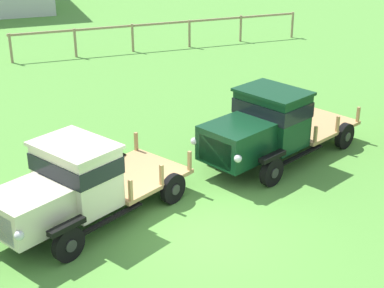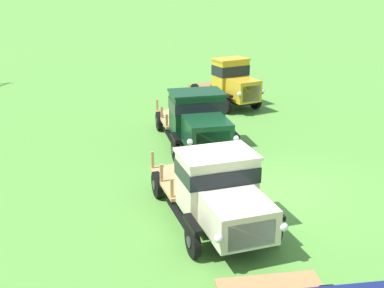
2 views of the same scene
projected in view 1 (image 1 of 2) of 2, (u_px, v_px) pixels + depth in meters
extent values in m
plane|color=#518E38|center=(200.00, 231.00, 13.35)|extent=(240.00, 240.00, 0.00)
cylinder|color=#997F60|center=(11.00, 48.00, 26.06)|extent=(0.12, 0.12, 1.32)
cylinder|color=#997F60|center=(75.00, 43.00, 26.98)|extent=(0.12, 0.12, 1.32)
cylinder|color=#997F60|center=(133.00, 38.00, 27.89)|extent=(0.12, 0.12, 1.32)
cylinder|color=#997F60|center=(189.00, 34.00, 28.70)|extent=(0.12, 0.12, 1.32)
cylinder|color=#997F60|center=(241.00, 28.00, 29.77)|extent=(0.12, 0.12, 1.32)
cylinder|color=#997F60|center=(292.00, 25.00, 30.55)|extent=(0.12, 0.12, 1.32)
cube|color=#997F60|center=(161.00, 24.00, 28.27)|extent=(14.35, 0.08, 0.10)
cylinder|color=black|center=(69.00, 244.00, 12.17)|extent=(0.75, 0.51, 0.77)
cylinder|color=#2D2D2D|center=(71.00, 246.00, 12.11)|extent=(0.25, 0.16, 0.27)
cylinder|color=black|center=(12.00, 213.00, 13.36)|extent=(0.75, 0.51, 0.77)
cylinder|color=#2D2D2D|center=(10.00, 211.00, 13.41)|extent=(0.25, 0.16, 0.27)
cylinder|color=black|center=(173.00, 189.00, 14.43)|extent=(0.75, 0.51, 0.77)
cylinder|color=#2D2D2D|center=(176.00, 190.00, 14.38)|extent=(0.25, 0.16, 0.27)
cylinder|color=black|center=(117.00, 166.00, 15.62)|extent=(0.75, 0.51, 0.77)
cylinder|color=#2D2D2D|center=(115.00, 165.00, 15.68)|extent=(0.25, 0.16, 0.27)
cube|color=black|center=(93.00, 199.00, 13.80)|extent=(4.56, 3.22, 0.12)
cube|color=beige|center=(28.00, 210.00, 12.39)|extent=(1.99, 1.95, 0.82)
sphere|color=silver|center=(19.00, 236.00, 11.42)|extent=(0.20, 0.20, 0.20)
cube|color=black|center=(67.00, 226.00, 11.99)|extent=(0.87, 0.61, 0.12)
cube|color=black|center=(10.00, 196.00, 13.18)|extent=(0.87, 0.61, 0.12)
cube|color=beige|center=(77.00, 175.00, 13.22)|extent=(1.94, 2.14, 1.41)
cube|color=black|center=(76.00, 163.00, 13.09)|extent=(2.00, 2.20, 0.39)
cube|color=beige|center=(74.00, 145.00, 12.92)|extent=(2.08, 2.27, 0.08)
cube|color=black|center=(113.00, 218.00, 13.04)|extent=(1.57, 0.97, 0.05)
cube|color=black|center=(57.00, 191.00, 14.20)|extent=(1.57, 0.97, 0.05)
cube|color=tan|center=(134.00, 175.00, 14.71)|extent=(2.98, 2.87, 0.10)
cube|color=tan|center=(131.00, 190.00, 13.30)|extent=(0.11, 0.11, 0.51)
cube|color=tan|center=(76.00, 167.00, 14.43)|extent=(0.11, 0.11, 0.51)
cube|color=tan|center=(162.00, 175.00, 14.03)|extent=(0.11, 0.11, 0.51)
cube|color=tan|center=(108.00, 153.00, 15.15)|extent=(0.11, 0.11, 0.51)
cube|color=tan|center=(190.00, 161.00, 14.75)|extent=(0.11, 0.11, 0.51)
cube|color=tan|center=(136.00, 141.00, 15.88)|extent=(0.11, 0.11, 0.51)
cylinder|color=black|center=(272.00, 172.00, 15.27)|extent=(0.79, 0.49, 0.78)
cylinder|color=#2D2D2D|center=(275.00, 173.00, 15.20)|extent=(0.26, 0.14, 0.27)
cylinder|color=black|center=(215.00, 149.00, 16.61)|extent=(0.79, 0.49, 0.78)
cylinder|color=#2D2D2D|center=(212.00, 148.00, 16.68)|extent=(0.26, 0.14, 0.27)
cylinder|color=black|center=(345.00, 136.00, 17.50)|extent=(0.79, 0.49, 0.78)
cylinder|color=#2D2D2D|center=(348.00, 137.00, 17.43)|extent=(0.26, 0.14, 0.27)
cylinder|color=black|center=(289.00, 118.00, 18.84)|extent=(0.79, 0.49, 0.78)
cylinder|color=#2D2D2D|center=(286.00, 117.00, 18.91)|extent=(0.26, 0.14, 0.27)
cube|color=black|center=(279.00, 141.00, 16.96)|extent=(5.02, 3.07, 0.12)
cube|color=#0F381E|center=(236.00, 142.00, 15.53)|extent=(2.11, 1.99, 0.95)
cube|color=silver|center=(216.00, 152.00, 15.04)|extent=(0.52, 1.05, 0.72)
sphere|color=silver|center=(238.00, 159.00, 14.50)|extent=(0.20, 0.20, 0.20)
sphere|color=silver|center=(194.00, 141.00, 15.50)|extent=(0.20, 0.20, 0.20)
cube|color=black|center=(273.00, 157.00, 15.09)|extent=(0.90, 0.55, 0.12)
cube|color=black|center=(215.00, 135.00, 16.44)|extent=(0.90, 0.55, 0.12)
cube|color=#0F381E|center=(272.00, 118.00, 16.37)|extent=(1.90, 2.16, 1.49)
cube|color=black|center=(272.00, 107.00, 16.24)|extent=(1.96, 2.22, 0.42)
cube|color=#0F381E|center=(273.00, 92.00, 16.06)|extent=(2.04, 2.29, 0.08)
cube|color=black|center=(302.00, 155.00, 16.12)|extent=(1.68, 0.85, 0.05)
cube|color=black|center=(246.00, 135.00, 17.44)|extent=(1.68, 0.85, 0.05)
cube|color=tan|center=(309.00, 124.00, 17.86)|extent=(3.11, 2.89, 0.10)
cube|color=tan|center=(315.00, 134.00, 16.39)|extent=(0.11, 0.11, 0.47)
cube|color=tan|center=(261.00, 117.00, 17.66)|extent=(0.11, 0.11, 0.47)
cube|color=tan|center=(338.00, 124.00, 17.11)|extent=(0.11, 0.11, 0.47)
cube|color=tan|center=(284.00, 108.00, 18.38)|extent=(0.11, 0.11, 0.47)
cube|color=tan|center=(358.00, 114.00, 17.83)|extent=(0.11, 0.11, 0.47)
cube|color=tan|center=(305.00, 99.00, 19.10)|extent=(0.11, 0.11, 0.47)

